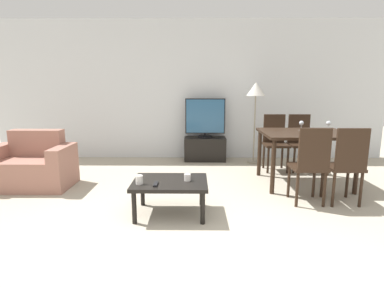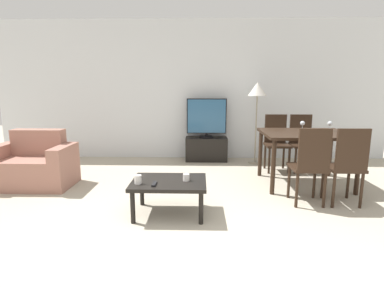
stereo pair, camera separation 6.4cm
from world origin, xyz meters
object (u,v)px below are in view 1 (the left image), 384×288
at_px(coffee_table, 170,185).
at_px(wine_glass_left, 301,124).
at_px(floor_lamp, 256,93).
at_px(remote_primary, 156,184).
at_px(dining_table, 305,138).
at_px(tv, 205,118).
at_px(dining_chair_far_left, 275,139).
at_px(tv_stand, 205,149).
at_px(dining_chair_near_right, 346,162).
at_px(wine_glass_center, 328,124).
at_px(cup_white_near, 139,180).
at_px(cup_colored_far, 187,177).
at_px(armchair, 32,166).
at_px(dining_chair_far, 300,140).
at_px(dining_chair_near, 310,162).

height_order(coffee_table, wine_glass_left, wine_glass_left).
bearing_deg(floor_lamp, remote_primary, -121.25).
bearing_deg(dining_table, remote_primary, -148.14).
height_order(tv, dining_chair_far_left, tv).
bearing_deg(tv_stand, dining_chair_near_right, -54.38).
height_order(tv_stand, wine_glass_center, wine_glass_center).
height_order(cup_white_near, cup_colored_far, cup_white_near).
height_order(armchair, wine_glass_center, wine_glass_center).
distance_m(tv_stand, dining_chair_far, 1.77).
xyz_separation_m(coffee_table, floor_lamp, (1.39, 2.37, 0.96)).
distance_m(dining_chair_far_left, cup_colored_far, 2.40).
distance_m(tv_stand, floor_lamp, 1.43).
distance_m(dining_table, cup_colored_far, 2.02).
distance_m(armchair, coffee_table, 2.26).
height_order(dining_chair_near, cup_colored_far, dining_chair_near).
relative_size(armchair, cup_colored_far, 14.34).
bearing_deg(dining_chair_far_left, tv_stand, 151.15).
relative_size(coffee_table, dining_chair_far_left, 0.86).
bearing_deg(armchair, dining_chair_far_left, 14.56).
distance_m(tv, wine_glass_left, 1.90).
xyz_separation_m(dining_table, cup_colored_far, (-1.68, -1.10, -0.26)).
distance_m(tv, cup_white_near, 2.81).
relative_size(tv_stand, tv, 1.05).
xyz_separation_m(tv_stand, floor_lamp, (0.92, -0.19, 1.08)).
bearing_deg(floor_lamp, wine_glass_center, -52.07).
bearing_deg(remote_primary, armchair, 150.44).
xyz_separation_m(dining_chair_near_right, cup_white_near, (-2.41, -0.42, -0.09)).
bearing_deg(tv, dining_chair_far, -21.92).
xyz_separation_m(armchair, wine_glass_center, (4.32, 0.31, 0.58)).
distance_m(dining_chair_near_right, floor_lamp, 2.32).
relative_size(armchair, dining_chair_near_right, 1.17).
bearing_deg(dining_chair_far, remote_primary, -137.35).
bearing_deg(wine_glass_left, tv_stand, 137.15).
distance_m(armchair, remote_primary, 2.21).
distance_m(tv_stand, dining_table, 2.07).
relative_size(dining_chair_far_left, cup_white_near, 10.03).
height_order(tv, cup_white_near, tv).
bearing_deg(coffee_table, wine_glass_center, 28.89).
xyz_separation_m(dining_table, remote_primary, (-2.01, -1.25, -0.29)).
height_order(floor_lamp, cup_white_near, floor_lamp).
xyz_separation_m(tv_stand, dining_chair_near_right, (1.62, -2.25, 0.30)).
bearing_deg(tv_stand, wine_glass_center, -36.15).
relative_size(tv_stand, cup_colored_far, 10.31).
height_order(tv_stand, floor_lamp, floor_lamp).
height_order(coffee_table, dining_chair_far, dining_chair_far).
bearing_deg(dining_chair_near, cup_white_near, -168.09).
distance_m(dining_chair_near, floor_lamp, 2.22).
bearing_deg(dining_table, wine_glass_left, 92.73).
relative_size(remote_primary, cup_white_near, 1.58).
bearing_deg(dining_chair_far, wine_glass_left, -109.24).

